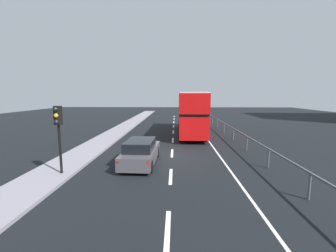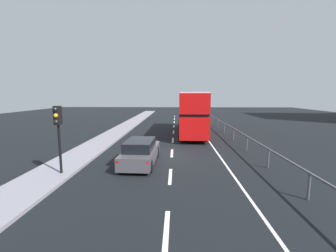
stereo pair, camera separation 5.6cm
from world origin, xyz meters
name	(u,v)px [view 1 (the left image)]	position (x,y,z in m)	size (l,w,h in m)	color
ground_plane	(172,156)	(0.00, 0.00, -0.05)	(75.32, 120.00, 0.10)	black
near_sidewalk_kerb	(83,153)	(-6.00, 0.00, 0.07)	(2.36, 80.00, 0.14)	gray
lane_paint_markings	(192,134)	(1.92, 8.34, 0.00)	(3.28, 46.00, 0.01)	silver
bridge_side_railing	(224,125)	(5.33, 9.00, 0.89)	(0.10, 42.00, 1.09)	#4A4D55
double_decker_bus_red	(191,112)	(1.81, 8.50, 2.27)	(2.62, 10.82, 4.23)	red
hatchback_car_near	(141,152)	(-1.78, -1.89, 0.69)	(1.90, 4.52, 1.43)	#4C484E
traffic_signal_pole	(58,123)	(-5.41, -4.06, 2.64)	(0.30, 0.42, 3.33)	black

